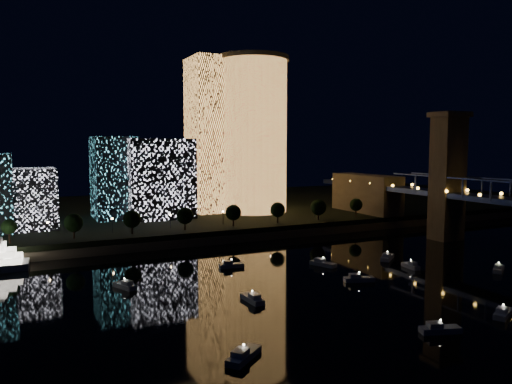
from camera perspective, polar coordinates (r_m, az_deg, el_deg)
ground at (r=132.68m, az=17.05°, el=-11.16°), size 520.00×520.00×0.00m
far_bank at (r=269.72m, az=-6.66°, el=-2.05°), size 420.00×160.00×5.00m
seawall at (r=198.63m, az=0.75°, el=-4.98°), size 420.00×6.00×3.00m
tower_cylindrical at (r=241.76m, az=-0.29°, el=6.56°), size 34.00×34.00×74.16m
tower_rectangular at (r=244.17m, az=-4.80°, el=6.45°), size 23.16×23.16×73.69m
midrise_blocks at (r=219.18m, az=-18.27°, el=0.85°), size 93.19×39.66×35.92m
motorboats at (r=135.60m, az=11.45°, el=-10.31°), size 109.80×71.09×2.78m
esplanade_trees at (r=192.66m, az=-7.12°, el=-2.64°), size 165.92×6.92×8.96m
street_lamps at (r=196.33m, az=-9.77°, el=-2.96°), size 132.70×0.70×5.65m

